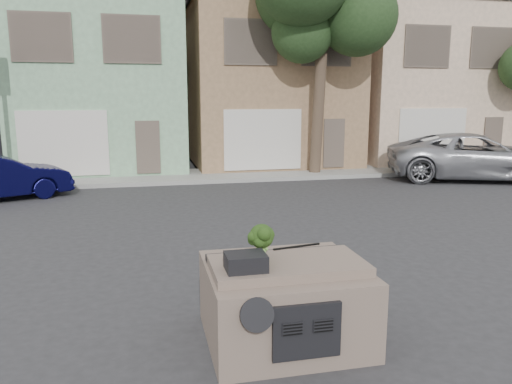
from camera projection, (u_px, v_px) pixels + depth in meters
name	position (u px, v px, depth m)	size (l,w,h in m)	color
ground_plane	(241.00, 265.00, 9.46)	(120.00, 120.00, 0.00)	#303033
sidewalk	(189.00, 176.00, 19.51)	(40.00, 3.00, 0.15)	gray
townhouse_mint	(99.00, 82.00, 21.88)	(7.20, 8.20, 7.55)	#88B68D
townhouse_tan	(265.00, 83.00, 23.51)	(7.20, 8.20, 7.55)	#967251
townhouse_beige	(409.00, 84.00, 25.13)	(7.20, 8.20, 7.55)	beige
silver_pickup	(472.00, 179.00, 19.20)	(2.94, 6.38, 1.77)	#A1A2A8
tree_near	(319.00, 67.00, 19.13)	(4.40, 4.00, 8.50)	#243D1C
car_dashboard	(284.00, 299.00, 6.48)	(2.00, 1.80, 1.12)	#726053
instrument_hump	(246.00, 262.00, 5.90)	(0.48, 0.38, 0.20)	black
wiper_arm	(297.00, 247.00, 6.80)	(0.70, 0.03, 0.02)	black
broccoli	(262.00, 241.00, 6.30)	(0.38, 0.38, 0.46)	#1C320F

